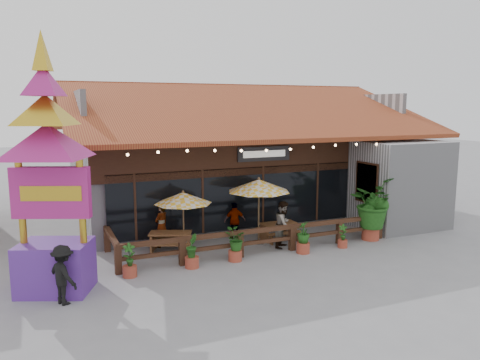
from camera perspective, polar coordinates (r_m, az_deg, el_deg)
name	(u,v)px	position (r m, az deg, el deg)	size (l,w,h in m)	color
ground	(297,245)	(17.43, 6.97, -7.82)	(100.00, 100.00, 0.00)	gray
restaurant_building	(234,164)	(22.91, -0.71, 1.93)	(15.50, 14.73, 6.09)	#B4B4B9
patio_railing	(244,237)	(16.04, 0.47, -6.95)	(10.00, 2.60, 0.92)	#452618
umbrella_left	(183,198)	(16.29, -6.95, -2.22)	(2.33, 2.33, 2.15)	brown
umbrella_right	(259,186)	(17.02, 2.31, -0.71)	(2.34, 2.34, 2.47)	brown
picnic_table_left	(171,239)	(16.54, -8.47, -7.08)	(1.81, 1.70, 0.69)	brown
picnic_table_right	(278,228)	(17.86, 4.71, -5.89)	(1.38, 1.19, 0.66)	brown
thai_sign_tower	(48,148)	(13.23, -22.38, 3.64)	(3.60, 3.60, 7.46)	#572892
tropical_plant	(372,204)	(18.29, 15.77, -2.82)	(2.31, 2.31, 2.42)	#9C3D2A
diner_a	(161,225)	(17.06, -9.55, -5.49)	(0.58, 0.38, 1.58)	#331C10
diner_b	(284,224)	(16.86, 5.34, -5.40)	(0.82, 0.64, 1.68)	#331C10
diner_c	(235,221)	(17.88, -0.63, -4.99)	(0.82, 0.34, 1.41)	#331C10
pedestrian	(63,275)	(12.94, -20.76, -10.76)	(1.00, 0.58, 1.55)	black
planter_a	(130,263)	(14.44, -13.32, -9.79)	(0.42, 0.42, 1.03)	#9C3D2A
planter_b	(192,253)	(14.87, -5.90, -8.81)	(0.48, 0.51, 1.08)	#9C3D2A
planter_c	(235,243)	(15.38, -0.61, -7.66)	(0.85, 0.81, 1.09)	#9C3D2A
planter_d	(303,238)	(16.35, 7.72, -6.99)	(0.57, 0.57, 1.12)	#9C3D2A
planter_e	(343,238)	(17.26, 12.41, -6.90)	(0.37, 0.35, 0.85)	#9C3D2A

